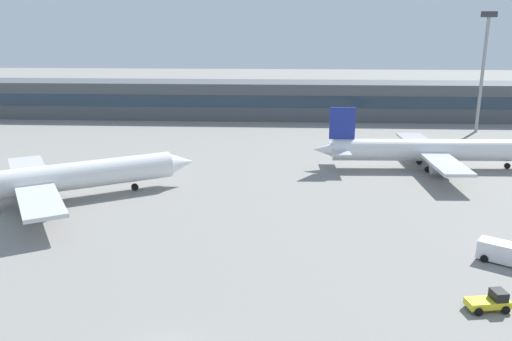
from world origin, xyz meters
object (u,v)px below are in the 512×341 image
at_px(airplane_mid, 438,150).
at_px(baggage_tug_yellow, 491,301).
at_px(airplane_near, 43,180).
at_px(floodlight_tower_west, 484,64).
at_px(service_van_white, 506,253).

relative_size(airplane_mid, baggage_tug_yellow, 10.79).
bearing_deg(airplane_near, baggage_tug_yellow, -26.56).
bearing_deg(baggage_tug_yellow, floodlight_tower_west, 72.01).
height_order(airplane_near, baggage_tug_yellow, airplane_near).
distance_m(baggage_tug_yellow, service_van_white, 10.46).
height_order(baggage_tug_yellow, floodlight_tower_west, floodlight_tower_west).
bearing_deg(airplane_near, floodlight_tower_west, 34.75).
relative_size(baggage_tug_yellow, floodlight_tower_west, 0.15).
bearing_deg(airplane_near, airplane_mid, 19.62).
height_order(airplane_near, floodlight_tower_west, floodlight_tower_west).
xyz_separation_m(baggage_tug_yellow, service_van_white, (4.85, 9.26, 0.31)).
bearing_deg(airplane_mid, airplane_near, -160.38).
distance_m(airplane_mid, baggage_tug_yellow, 45.92).
bearing_deg(service_van_white, airplane_near, 164.09).
xyz_separation_m(airplane_near, baggage_tug_yellow, (49.54, -24.77, -2.42)).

